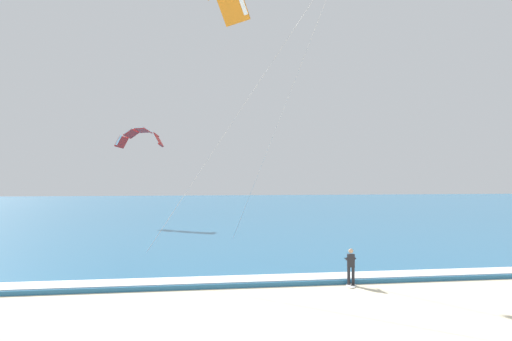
% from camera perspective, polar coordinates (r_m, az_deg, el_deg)
% --- Properties ---
extents(sea, '(200.00, 120.00, 0.20)m').
position_cam_1_polar(sea, '(84.03, -0.55, -4.16)').
color(sea, teal).
rests_on(sea, ground).
extents(surf_foam, '(200.00, 1.62, 0.04)m').
position_cam_1_polar(surf_foam, '(27.51, 18.84, -10.66)').
color(surf_foam, white).
rests_on(surf_foam, sea).
extents(surfboard, '(0.79, 1.47, 0.09)m').
position_cam_1_polar(surfboard, '(24.56, 10.46, -12.35)').
color(surfboard, white).
rests_on(surfboard, ground).
extents(kitesurfer, '(0.61, 0.61, 1.69)m').
position_cam_1_polar(kitesurfer, '(24.41, 10.45, -10.23)').
color(kitesurfer, '#232328').
rests_on(kitesurfer, ground).
extents(kite_distant, '(5.26, 4.24, 2.18)m').
position_cam_1_polar(kite_distant, '(55.35, -12.66, 3.80)').
color(kite_distant, red).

